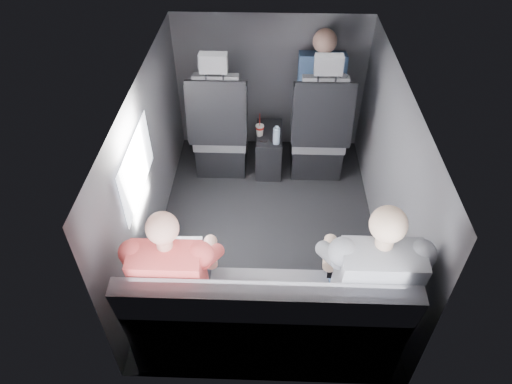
{
  "coord_description": "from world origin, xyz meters",
  "views": [
    {
      "loc": [
        -0.0,
        -2.66,
        2.79
      ],
      "look_at": [
        -0.09,
        -0.05,
        0.48
      ],
      "focal_mm": 32.0,
      "sensor_mm": 36.0,
      "label": 1
    }
  ],
  "objects_px": {
    "center_console": "(269,150)",
    "front_seat_right": "(318,136)",
    "passenger_rear_right": "(368,276)",
    "laptop_black": "(354,260)",
    "laptop_white": "(175,252)",
    "water_bottle": "(276,136)",
    "passenger_rear_left": "(177,274)",
    "rear_bench": "(265,320)",
    "soda_cup": "(260,130)",
    "passenger_front_right": "(320,87)",
    "front_seat_left": "(221,134)"
  },
  "relations": [
    {
      "from": "front_seat_right",
      "to": "passenger_front_right",
      "type": "height_order",
      "value": "passenger_front_right"
    },
    {
      "from": "front_seat_right",
      "to": "passenger_rear_right",
      "type": "height_order",
      "value": "passenger_rear_right"
    },
    {
      "from": "front_seat_left",
      "to": "passenger_rear_right",
      "type": "bearing_deg",
      "value": -59.98
    },
    {
      "from": "front_seat_right",
      "to": "water_bottle",
      "type": "xyz_separation_m",
      "value": [
        -0.39,
        -0.13,
        0.08
      ]
    },
    {
      "from": "passenger_rear_right",
      "to": "passenger_front_right",
      "type": "height_order",
      "value": "passenger_front_right"
    },
    {
      "from": "front_seat_left",
      "to": "rear_bench",
      "type": "bearing_deg",
      "value": -76.69
    },
    {
      "from": "center_console",
      "to": "laptop_white",
      "type": "height_order",
      "value": "laptop_white"
    },
    {
      "from": "rear_bench",
      "to": "soda_cup",
      "type": "height_order",
      "value": "rear_bench"
    },
    {
      "from": "laptop_white",
      "to": "rear_bench",
      "type": "bearing_deg",
      "value": -24.48
    },
    {
      "from": "soda_cup",
      "to": "rear_bench",
      "type": "bearing_deg",
      "value": -87.36
    },
    {
      "from": "front_seat_left",
      "to": "water_bottle",
      "type": "height_order",
      "value": "front_seat_left"
    },
    {
      "from": "laptop_white",
      "to": "laptop_black",
      "type": "height_order",
      "value": "laptop_black"
    },
    {
      "from": "passenger_rear_left",
      "to": "passenger_front_right",
      "type": "distance_m",
      "value": 2.29
    },
    {
      "from": "passenger_rear_left",
      "to": "front_seat_right",
      "type": "bearing_deg",
      "value": 61.42
    },
    {
      "from": "passenger_rear_left",
      "to": "passenger_rear_right",
      "type": "relative_size",
      "value": 0.94
    },
    {
      "from": "front_seat_left",
      "to": "passenger_front_right",
      "type": "distance_m",
      "value": 1.01
    },
    {
      "from": "front_seat_right",
      "to": "laptop_black",
      "type": "distance_m",
      "value": 1.69
    },
    {
      "from": "laptop_black",
      "to": "passenger_rear_right",
      "type": "relative_size",
      "value": 0.28
    },
    {
      "from": "front_seat_left",
      "to": "soda_cup",
      "type": "bearing_deg",
      "value": -1.35
    },
    {
      "from": "laptop_white",
      "to": "passenger_rear_left",
      "type": "xyz_separation_m",
      "value": [
        0.04,
        -0.16,
        -0.01
      ]
    },
    {
      "from": "rear_bench",
      "to": "laptop_black",
      "type": "height_order",
      "value": "rear_bench"
    },
    {
      "from": "laptop_white",
      "to": "front_seat_right",
      "type": "bearing_deg",
      "value": 58.12
    },
    {
      "from": "front_seat_left",
      "to": "front_seat_right",
      "type": "height_order",
      "value": "same"
    },
    {
      "from": "soda_cup",
      "to": "passenger_rear_left",
      "type": "bearing_deg",
      "value": -103.95
    },
    {
      "from": "rear_bench",
      "to": "passenger_rear_left",
      "type": "relative_size",
      "value": 1.32
    },
    {
      "from": "rear_bench",
      "to": "soda_cup",
      "type": "bearing_deg",
      "value": 92.64
    },
    {
      "from": "soda_cup",
      "to": "laptop_black",
      "type": "relative_size",
      "value": 0.65
    },
    {
      "from": "soda_cup",
      "to": "front_seat_left",
      "type": "bearing_deg",
      "value": 178.65
    },
    {
      "from": "passenger_front_right",
      "to": "water_bottle",
      "type": "bearing_deg",
      "value": -135.33
    },
    {
      "from": "soda_cup",
      "to": "passenger_rear_left",
      "type": "height_order",
      "value": "passenger_rear_left"
    },
    {
      "from": "passenger_rear_right",
      "to": "laptop_black",
      "type": "bearing_deg",
      "value": 113.51
    },
    {
      "from": "center_console",
      "to": "passenger_front_right",
      "type": "bearing_deg",
      "value": 25.6
    },
    {
      "from": "front_seat_right",
      "to": "center_console",
      "type": "bearing_deg",
      "value": 174.93
    },
    {
      "from": "front_seat_right",
      "to": "water_bottle",
      "type": "height_order",
      "value": "front_seat_right"
    },
    {
      "from": "water_bottle",
      "to": "laptop_white",
      "type": "bearing_deg",
      "value": -112.79
    },
    {
      "from": "passenger_rear_left",
      "to": "laptop_black",
      "type": "bearing_deg",
      "value": 7.22
    },
    {
      "from": "front_seat_right",
      "to": "passenger_rear_right",
      "type": "distance_m",
      "value": 1.83
    },
    {
      "from": "front_seat_left",
      "to": "laptop_white",
      "type": "bearing_deg",
      "value": -94.22
    },
    {
      "from": "rear_bench",
      "to": "passenger_front_right",
      "type": "distance_m",
      "value": 2.25
    },
    {
      "from": "front_seat_right",
      "to": "passenger_front_right",
      "type": "relative_size",
      "value": 1.46
    },
    {
      "from": "rear_bench",
      "to": "laptop_black",
      "type": "relative_size",
      "value": 4.45
    },
    {
      "from": "laptop_black",
      "to": "passenger_front_right",
      "type": "relative_size",
      "value": 0.41
    },
    {
      "from": "laptop_white",
      "to": "passenger_rear_right",
      "type": "bearing_deg",
      "value": -8.09
    },
    {
      "from": "center_console",
      "to": "front_seat_right",
      "type": "bearing_deg",
      "value": -5.07
    },
    {
      "from": "laptop_white",
      "to": "passenger_front_right",
      "type": "bearing_deg",
      "value": 61.62
    },
    {
      "from": "front_seat_left",
      "to": "center_console",
      "type": "xyz_separation_m",
      "value": [
        0.45,
        0.04,
        -0.2
      ]
    },
    {
      "from": "rear_bench",
      "to": "passenger_rear_left",
      "type": "height_order",
      "value": "passenger_rear_left"
    },
    {
      "from": "laptop_white",
      "to": "laptop_black",
      "type": "xyz_separation_m",
      "value": [
        1.11,
        -0.03,
        0.0
      ]
    },
    {
      "from": "front_seat_left",
      "to": "passenger_front_right",
      "type": "relative_size",
      "value": 1.46
    },
    {
      "from": "rear_bench",
      "to": "passenger_rear_right",
      "type": "bearing_deg",
      "value": 9.01
    }
  ]
}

